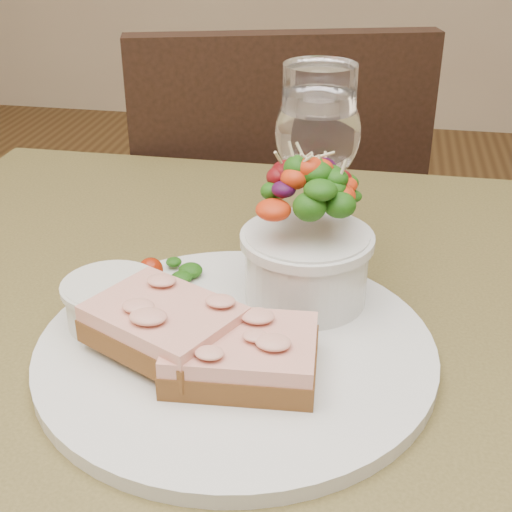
% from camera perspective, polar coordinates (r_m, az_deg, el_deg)
% --- Properties ---
extents(cafe_table, '(0.80, 0.80, 0.75)m').
position_cam_1_polar(cafe_table, '(0.63, -1.03, -14.48)').
color(cafe_table, '#473F1E').
rests_on(cafe_table, ground).
extents(chair_far, '(0.52, 0.52, 0.90)m').
position_cam_1_polar(chair_far, '(1.37, 0.83, -6.89)').
color(chair_far, black).
rests_on(chair_far, ground).
extents(dinner_plate, '(0.31, 0.31, 0.01)m').
position_cam_1_polar(dinner_plate, '(0.55, -1.61, -7.48)').
color(dinner_plate, silver).
rests_on(dinner_plate, cafe_table).
extents(sandwich_front, '(0.11, 0.09, 0.03)m').
position_cam_1_polar(sandwich_front, '(0.51, -1.16, -7.88)').
color(sandwich_front, '#462812').
rests_on(sandwich_front, dinner_plate).
extents(sandwich_back, '(0.13, 0.12, 0.03)m').
position_cam_1_polar(sandwich_back, '(0.53, -7.37, -5.45)').
color(sandwich_back, '#462812').
rests_on(sandwich_back, dinner_plate).
extents(ramekin, '(0.07, 0.07, 0.04)m').
position_cam_1_polar(ramekin, '(0.58, -11.48, -3.50)').
color(ramekin, beige).
rests_on(ramekin, dinner_plate).
extents(salad_bowl, '(0.10, 0.10, 0.13)m').
position_cam_1_polar(salad_bowl, '(0.58, 4.12, 1.64)').
color(salad_bowl, silver).
rests_on(salad_bowl, dinner_plate).
extents(garnish, '(0.05, 0.04, 0.02)m').
position_cam_1_polar(garnish, '(0.64, -7.40, -1.16)').
color(garnish, '#0C3609').
rests_on(garnish, dinner_plate).
extents(wine_glass, '(0.08, 0.08, 0.18)m').
position_cam_1_polar(wine_glass, '(0.64, 4.95, 9.34)').
color(wine_glass, white).
rests_on(wine_glass, cafe_table).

